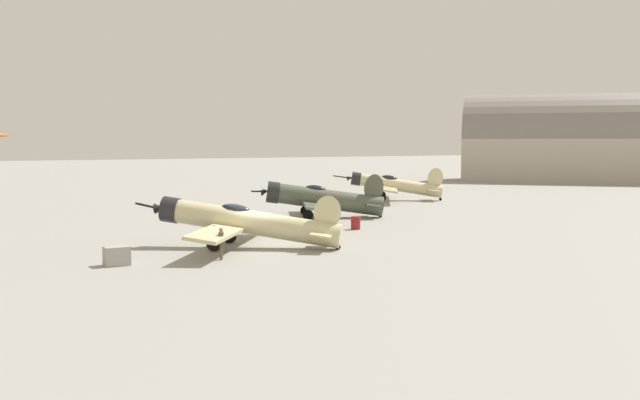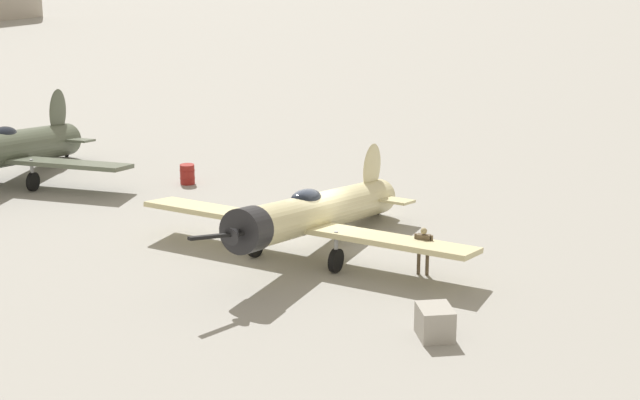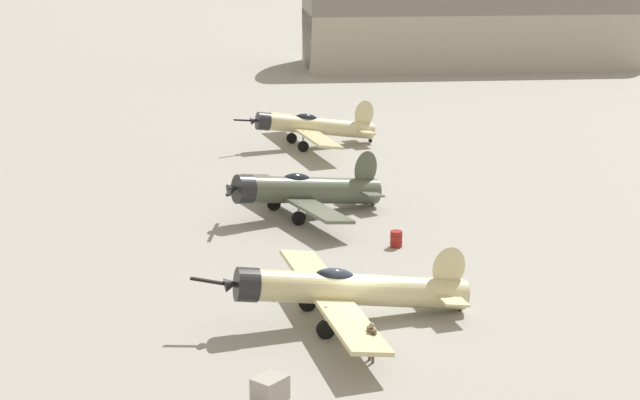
% 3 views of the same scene
% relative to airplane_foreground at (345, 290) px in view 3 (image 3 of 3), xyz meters
% --- Properties ---
extents(ground_plane, '(400.00, 400.00, 0.00)m').
position_rel_airplane_foreground_xyz_m(ground_plane, '(0.41, -0.32, -1.43)').
color(ground_plane, gray).
extents(airplane_foreground, '(9.97, 10.65, 3.04)m').
position_rel_airplane_foreground_xyz_m(airplane_foreground, '(0.00, 0.00, 0.00)').
color(airplane_foreground, beige).
rests_on(airplane_foreground, ground_plane).
extents(airplane_mid_apron, '(10.16, 11.03, 3.45)m').
position_rel_airplane_foreground_xyz_m(airplane_mid_apron, '(11.58, 11.33, 0.03)').
color(airplane_mid_apron, '#4C5442').
rests_on(airplane_mid_apron, ground_plane).
extents(airplane_far_line, '(9.81, 11.69, 3.35)m').
position_rel_airplane_foreground_xyz_m(airplane_far_line, '(26.26, 22.03, 0.12)').
color(airplane_far_line, beige).
rests_on(airplane_far_line, ground_plane).
extents(ground_crew_mechanic, '(0.41, 0.56, 1.61)m').
position_rel_airplane_foreground_xyz_m(ground_crew_mechanic, '(-2.70, -3.20, -0.46)').
color(ground_crew_mechanic, brown).
rests_on(ground_crew_mechanic, ground_plane).
extents(equipment_crate, '(1.18, 0.96, 0.91)m').
position_rel_airplane_foreground_xyz_m(equipment_crate, '(-7.61, -2.20, -0.98)').
color(equipment_crate, '#9E998E').
rests_on(equipment_crate, ground_plane).
extents(fuel_drum, '(0.66, 0.66, 0.86)m').
position_rel_airplane_foreground_xyz_m(fuel_drum, '(9.90, 3.84, -1.00)').
color(fuel_drum, maroon).
rests_on(fuel_drum, ground_plane).
extents(distant_hangar, '(34.85, 36.23, 13.03)m').
position_rel_airplane_foreground_xyz_m(distant_hangar, '(71.01, 33.67, 3.78)').
color(distant_hangar, '#ADA393').
rests_on(distant_hangar, ground_plane).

